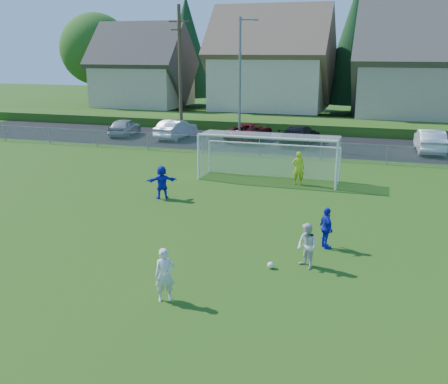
{
  "coord_description": "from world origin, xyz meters",
  "views": [
    {
      "loc": [
        5.95,
        -10.85,
        6.8
      ],
      "look_at": [
        0.0,
        8.0,
        1.4
      ],
      "focal_mm": 42.0,
      "sensor_mm": 36.0,
      "label": 1
    }
  ],
  "objects": [
    {
      "name": "ground",
      "position": [
        0.0,
        0.0,
        0.0
      ],
      "size": [
        160.0,
        160.0,
        0.0
      ],
      "primitive_type": "plane",
      "color": "#193D0C",
      "rests_on": "ground"
    },
    {
      "name": "asphalt_lot",
      "position": [
        0.0,
        27.5,
        0.01
      ],
      "size": [
        60.0,
        60.0,
        0.0
      ],
      "primitive_type": "plane",
      "color": "black",
      "rests_on": "ground"
    },
    {
      "name": "grass_embankment",
      "position": [
        0.0,
        35.0,
        0.4
      ],
      "size": [
        70.0,
        6.0,
        0.8
      ],
      "primitive_type": "cube",
      "color": "#1E420F",
      "rests_on": "ground"
    },
    {
      "name": "soccer_ball",
      "position": [
        2.69,
        4.45,
        0.11
      ],
      "size": [
        0.22,
        0.22,
        0.22
      ],
      "primitive_type": "sphere",
      "color": "white",
      "rests_on": "ground"
    },
    {
      "name": "player_white_a",
      "position": [
        0.36,
        1.4,
        0.77
      ],
      "size": [
        0.67,
        0.6,
        1.53
      ],
      "primitive_type": "imported",
      "rotation": [
        0.0,
        0.0,
        0.53
      ],
      "color": "silver",
      "rests_on": "ground"
    },
    {
      "name": "player_white_b",
      "position": [
        3.77,
        4.85,
        0.74
      ],
      "size": [
        0.91,
        0.9,
        1.48
      ],
      "primitive_type": "imported",
      "rotation": [
        0.0,
        0.0,
        -0.75
      ],
      "color": "silver",
      "rests_on": "ground"
    },
    {
      "name": "player_blue_a",
      "position": [
        4.15,
        6.8,
        0.74
      ],
      "size": [
        0.76,
        0.93,
        1.48
      ],
      "primitive_type": "imported",
      "rotation": [
        0.0,
        0.0,
        2.13
      ],
      "color": "#1420C0",
      "rests_on": "ground"
    },
    {
      "name": "player_blue_b",
      "position": [
        -3.99,
        10.95,
        0.79
      ],
      "size": [
        1.5,
        1.12,
        1.57
      ],
      "primitive_type": "imported",
      "rotation": [
        0.0,
        0.0,
        3.66
      ],
      "color": "#1420C0",
      "rests_on": "ground"
    },
    {
      "name": "goalkeeper",
      "position": [
        1.67,
        15.5,
        0.87
      ],
      "size": [
        0.71,
        0.55,
        1.74
      ],
      "primitive_type": "imported",
      "rotation": [
        0.0,
        0.0,
        3.37
      ],
      "color": "#B5D619",
      "rests_on": "ground"
    },
    {
      "name": "car_a",
      "position": [
        -14.53,
        27.14,
        0.7
      ],
      "size": [
        2.11,
        4.25,
        1.39
      ],
      "primitive_type": "imported",
      "rotation": [
        0.0,
        0.0,
        3.26
      ],
      "color": "#A1A5A9",
      "rests_on": "ground"
    },
    {
      "name": "car_b",
      "position": [
        -9.97,
        27.03,
        0.74
      ],
      "size": [
        2.03,
        4.63,
        1.48
      ],
      "primitive_type": "imported",
      "rotation": [
        0.0,
        0.0,
        3.04
      ],
      "color": "silver",
      "rests_on": "ground"
    },
    {
      "name": "car_c",
      "position": [
        -4.19,
        27.65,
        0.71
      ],
      "size": [
        2.97,
        5.37,
        1.42
      ],
      "primitive_type": "imported",
      "rotation": [
        0.0,
        0.0,
        3.02
      ],
      "color": "#4C080D",
      "rests_on": "ground"
    },
    {
      "name": "car_d",
      "position": [
        -0.22,
        27.2,
        0.72
      ],
      "size": [
        2.64,
        5.17,
        1.44
      ],
      "primitive_type": "imported",
      "rotation": [
        0.0,
        0.0,
        3.01
      ],
      "color": "black",
      "rests_on": "ground"
    },
    {
      "name": "car_f",
      "position": [
        8.7,
        26.94,
        0.79
      ],
      "size": [
        1.93,
        4.88,
        1.58
      ],
      "primitive_type": "imported",
      "rotation": [
        0.0,
        0.0,
        3.2
      ],
      "color": "white",
      "rests_on": "ground"
    },
    {
      "name": "soccer_goal",
      "position": [
        0.0,
        16.05,
        1.63
      ],
      "size": [
        7.42,
        1.9,
        2.5
      ],
      "color": "white",
      "rests_on": "ground"
    },
    {
      "name": "chainlink_fence",
      "position": [
        0.0,
        22.0,
        0.63
      ],
      "size": [
        52.06,
        0.06,
        1.2
      ],
      "color": "gray",
      "rests_on": "ground"
    },
    {
      "name": "streetlight",
      "position": [
        -4.45,
        26.0,
        4.84
      ],
      "size": [
        1.38,
        0.18,
        9.0
      ],
      "color": "slate",
      "rests_on": "ground"
    },
    {
      "name": "utility_pole",
      "position": [
        -9.5,
        27.0,
        5.15
      ],
      "size": [
        1.6,
        0.26,
        10.0
      ],
      "color": "#473321",
      "rests_on": "ground"
    },
    {
      "name": "houses_row",
      "position": [
        1.97,
        42.46,
        7.33
      ],
      "size": [
        53.9,
        11.45,
        13.27
      ],
      "color": "tan",
      "rests_on": "ground"
    },
    {
      "name": "tree_row",
      "position": [
        1.04,
        48.74,
        6.91
      ],
      "size": [
        65.98,
        12.36,
        13.8
      ],
      "color": "#382616",
      "rests_on": "ground"
    }
  ]
}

